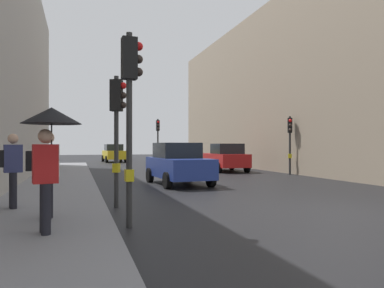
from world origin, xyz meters
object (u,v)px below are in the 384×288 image
(traffic_light_mid_street, at_px, (290,134))
(car_red_sedan, at_px, (226,158))
(car_yellow_taxi, at_px, (114,153))
(pedestrian_with_umbrella, at_px, (50,134))
(traffic_light_far_median, at_px, (158,134))
(traffic_light_near_left, at_px, (130,93))
(pedestrian_with_grey_backpack, at_px, (11,166))
(car_blue_van, at_px, (178,164))
(pedestrian_with_black_backpack, at_px, (46,170))
(traffic_light_near_right, at_px, (117,117))

(traffic_light_mid_street, height_order, car_red_sedan, traffic_light_mid_street)
(car_yellow_taxi, bearing_deg, pedestrian_with_umbrella, -97.14)
(traffic_light_far_median, xyz_separation_m, car_red_sedan, (2.89, -7.27, -1.71))
(traffic_light_near_left, bearing_deg, pedestrian_with_grey_backpack, 139.25)
(car_blue_van, bearing_deg, traffic_light_mid_street, 24.43)
(pedestrian_with_black_backpack, distance_m, pedestrian_with_grey_backpack, 1.85)
(traffic_light_near_right, height_order, pedestrian_with_umbrella, traffic_light_near_right)
(traffic_light_near_left, height_order, pedestrian_with_grey_backpack, traffic_light_near_left)
(traffic_light_near_right, relative_size, traffic_light_far_median, 0.93)
(pedestrian_with_umbrella, height_order, pedestrian_with_black_backpack, pedestrian_with_umbrella)
(pedestrian_with_grey_backpack, bearing_deg, traffic_light_near_right, 9.98)
(traffic_light_near_left, height_order, car_blue_van, traffic_light_near_left)
(traffic_light_near_right, height_order, pedestrian_with_black_backpack, traffic_light_near_right)
(traffic_light_mid_street, height_order, car_blue_van, traffic_light_mid_street)
(traffic_light_far_median, relative_size, pedestrian_with_grey_backpack, 2.12)
(car_blue_van, distance_m, pedestrian_with_umbrella, 9.75)
(traffic_light_mid_street, relative_size, pedestrian_with_grey_backpack, 1.86)
(car_blue_van, height_order, pedestrian_with_grey_backpack, pedestrian_with_grey_backpack)
(car_yellow_taxi, bearing_deg, car_red_sedan, -70.43)
(traffic_light_near_right, relative_size, car_blue_van, 0.81)
(traffic_light_near_left, relative_size, pedestrian_with_black_backpack, 2.21)
(traffic_light_near_left, distance_m, car_yellow_taxi, 30.55)
(traffic_light_mid_street, xyz_separation_m, pedestrian_with_black_backpack, (-12.10, -10.63, -1.11))
(traffic_light_mid_street, xyz_separation_m, pedestrian_with_umbrella, (-11.94, -11.96, -0.44))
(car_blue_van, bearing_deg, car_yellow_taxi, 91.57)
(traffic_light_far_median, xyz_separation_m, car_yellow_taxi, (-2.68, 8.42, -1.71))
(traffic_light_mid_street, height_order, pedestrian_with_grey_backpack, traffic_light_mid_street)
(car_yellow_taxi, bearing_deg, pedestrian_with_grey_backpack, -99.96)
(traffic_light_near_right, distance_m, car_blue_van, 6.23)
(traffic_light_mid_street, relative_size, car_red_sedan, 0.77)
(car_yellow_taxi, distance_m, pedestrian_with_black_backpack, 30.12)
(traffic_light_near_left, bearing_deg, car_yellow_taxi, 85.42)
(traffic_light_near_right, xyz_separation_m, pedestrian_with_black_backpack, (-1.63, -2.06, -1.26))
(traffic_light_near_left, height_order, traffic_light_mid_street, traffic_light_near_left)
(car_blue_van, distance_m, pedestrian_with_grey_backpack, 7.94)
(traffic_light_mid_street, distance_m, pedestrian_with_umbrella, 16.91)
(car_yellow_taxi, distance_m, car_red_sedan, 16.64)
(pedestrian_with_black_backpack, xyz_separation_m, pedestrian_with_grey_backpack, (-0.89, 1.62, 0.00))
(car_red_sedan, bearing_deg, pedestrian_with_black_backpack, -124.25)
(traffic_light_mid_street, distance_m, car_blue_van, 8.27)
(traffic_light_far_median, bearing_deg, car_yellow_taxi, 107.68)
(car_red_sedan, xyz_separation_m, pedestrian_with_black_backpack, (-9.64, -14.16, 0.29))
(traffic_light_far_median, distance_m, pedestrian_with_black_backpack, 22.51)
(car_red_sedan, distance_m, pedestrian_with_black_backpack, 17.13)
(car_red_sedan, relative_size, pedestrian_with_grey_backpack, 2.42)
(traffic_light_far_median, bearing_deg, pedestrian_with_grey_backpack, -111.09)
(pedestrian_with_grey_backpack, bearing_deg, traffic_light_near_left, -40.75)
(traffic_light_near_right, distance_m, traffic_light_far_median, 20.03)
(car_yellow_taxi, bearing_deg, traffic_light_far_median, -72.32)
(pedestrian_with_grey_backpack, bearing_deg, car_blue_van, 45.37)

